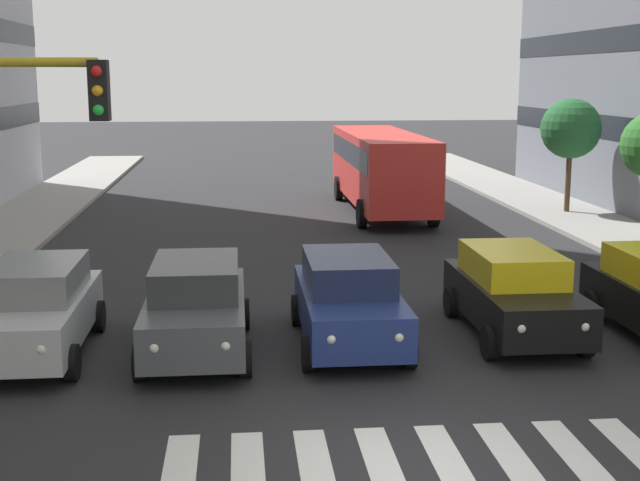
% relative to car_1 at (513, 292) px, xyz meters
% --- Properties ---
extents(ground_plane, '(180.00, 180.00, 0.00)m').
position_rel_car_1_xyz_m(ground_plane, '(3.14, 5.79, -0.89)').
color(ground_plane, '#262628').
extents(crosswalk_markings, '(6.75, 2.80, 0.01)m').
position_rel_car_1_xyz_m(crosswalk_markings, '(3.14, 5.79, -0.88)').
color(crosswalk_markings, silver).
rests_on(crosswalk_markings, ground_plane).
extents(car_1, '(2.02, 4.44, 1.72)m').
position_rel_car_1_xyz_m(car_1, '(0.00, 0.00, 0.00)').
color(car_1, black).
rests_on(car_1, ground_plane).
extents(car_2, '(2.02, 4.44, 1.72)m').
position_rel_car_1_xyz_m(car_2, '(3.37, 0.30, 0.00)').
color(car_2, navy).
rests_on(car_2, ground_plane).
extents(car_3, '(2.02, 4.44, 1.72)m').
position_rel_car_1_xyz_m(car_3, '(6.28, 0.49, 0.00)').
color(car_3, '#474C51').
rests_on(car_3, ground_plane).
extents(car_4, '(2.02, 4.44, 1.72)m').
position_rel_car_1_xyz_m(car_4, '(9.24, 0.39, 0.00)').
color(car_4, '#B2B7BC').
rests_on(car_4, ground_plane).
extents(bus_behind_traffic, '(2.78, 10.50, 3.00)m').
position_rel_car_1_xyz_m(bus_behind_traffic, '(0.00, -16.21, 0.97)').
color(bus_behind_traffic, red).
rests_on(bus_behind_traffic, ground_plane).
extents(street_tree_3, '(2.21, 2.21, 4.18)m').
position_rel_car_1_xyz_m(street_tree_3, '(-6.79, -14.56, 2.33)').
color(street_tree_3, '#513823').
rests_on(street_tree_3, sidewalk_left).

